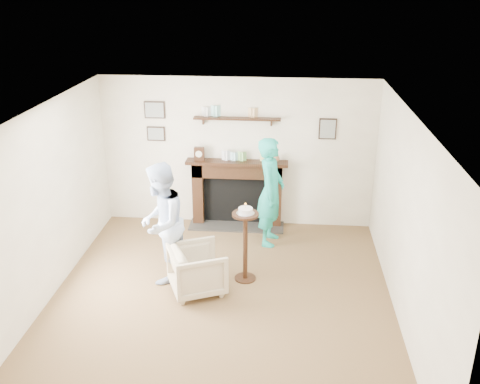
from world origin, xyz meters
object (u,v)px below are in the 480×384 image
at_px(man, 164,277).
at_px(woman, 269,241).
at_px(pedestal_table, 245,233).
at_px(armchair, 198,290).

relative_size(man, woman, 0.98).
bearing_deg(pedestal_table, woman, 75.58).
xyz_separation_m(woman, pedestal_table, (-0.30, -1.17, 0.72)).
bearing_deg(woman, armchair, 156.07).
bearing_deg(armchair, man, 37.96).
height_order(man, woman, woman).
xyz_separation_m(armchair, woman, (0.92, 1.51, 0.00)).
bearing_deg(armchair, pedestal_table, -84.08).
distance_m(armchair, pedestal_table, 1.01).
bearing_deg(woman, man, 137.53).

